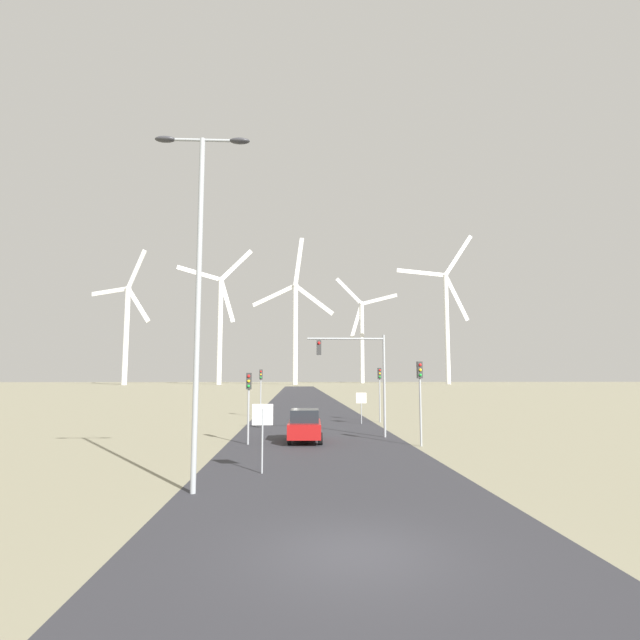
{
  "coord_description": "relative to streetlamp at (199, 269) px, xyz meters",
  "views": [
    {
      "loc": [
        -1.24,
        -10.93,
        3.7
      ],
      "look_at": [
        0.0,
        14.86,
        6.6
      ],
      "focal_mm": 28.0,
      "sensor_mm": 36.0,
      "label": 1
    }
  ],
  "objects": [
    {
      "name": "wind_turbine_left",
      "position": [
        -30.25,
        203.45,
        21.28
      ],
      "size": [
        31.95,
        9.96,
        61.09
      ],
      "color": "white",
      "rests_on": "ground"
    },
    {
      "name": "road_surface",
      "position": [
        4.48,
        42.51,
        -7.23
      ],
      "size": [
        10.0,
        240.0,
        0.01
      ],
      "color": "#2D2D33",
      "rests_on": "ground"
    },
    {
      "name": "traffic_light_post_near_left",
      "position": [
        0.65,
        11.31,
        -4.4
      ],
      "size": [
        0.28,
        0.34,
        3.87
      ],
      "color": "#93999E",
      "rests_on": "ground"
    },
    {
      "name": "stop_sign_near",
      "position": [
        1.96,
        3.17,
        -5.4
      ],
      "size": [
        0.81,
        0.07,
        2.62
      ],
      "color": "#93999E",
      "rests_on": "ground"
    },
    {
      "name": "traffic_light_post_mid_left",
      "position": [
        0.08,
        29.07,
        -4.11
      ],
      "size": [
        0.28,
        0.33,
        4.28
      ],
      "color": "#93999E",
      "rests_on": "ground"
    },
    {
      "name": "car_approaching",
      "position": [
        3.74,
        12.19,
        -6.32
      ],
      "size": [
        1.93,
        4.16,
        1.83
      ],
      "color": "maroon",
      "rests_on": "ground"
    },
    {
      "name": "ground_plane",
      "position": [
        4.48,
        -5.49,
        -7.24
      ],
      "size": [
        600.0,
        600.0,
        0.0
      ],
      "primitive_type": "plane",
      "color": "gray"
    },
    {
      "name": "traffic_light_post_mid_right",
      "position": [
        10.02,
        23.95,
        -4.07
      ],
      "size": [
        0.28,
        0.34,
        4.34
      ],
      "color": "#93999E",
      "rests_on": "ground"
    },
    {
      "name": "stop_sign_far",
      "position": [
        8.35,
        22.71,
        -5.57
      ],
      "size": [
        0.81,
        0.07,
        2.39
      ],
      "color": "#93999E",
      "rests_on": "ground"
    },
    {
      "name": "traffic_light_post_near_right",
      "position": [
        9.88,
        10.18,
        -3.98
      ],
      "size": [
        0.28,
        0.33,
        4.47
      ],
      "color": "#93999E",
      "rests_on": "ground"
    },
    {
      "name": "wind_turbine_right",
      "position": [
        37.98,
        244.68,
        18.91
      ],
      "size": [
        32.37,
        5.91,
        56.4
      ],
      "color": "white",
      "rests_on": "ground"
    },
    {
      "name": "wind_turbine_far_left",
      "position": [
        -68.09,
        195.76,
        18.04
      ],
      "size": [
        27.86,
        8.97,
        57.22
      ],
      "color": "white",
      "rests_on": "ground"
    },
    {
      "name": "streetlamp",
      "position": [
        0.0,
        0.0,
        0.0
      ],
      "size": [
        3.22,
        0.32,
        11.82
      ],
      "color": "#93999E",
      "rests_on": "ground"
    },
    {
      "name": "traffic_light_mast_overhead",
      "position": [
        7.03,
        14.14,
        -2.78
      ],
      "size": [
        4.8,
        0.35,
        6.23
      ],
      "color": "#93999E",
      "rests_on": "ground"
    },
    {
      "name": "wind_turbine_far_right",
      "position": [
        73.33,
        211.25,
        24.4
      ],
      "size": [
        37.52,
        3.78,
        70.87
      ],
      "color": "white",
      "rests_on": "ground"
    },
    {
      "name": "wind_turbine_center",
      "position": [
        2.82,
        198.88,
        19.9
      ],
      "size": [
        35.81,
        12.08,
        64.32
      ],
      "color": "white",
      "rests_on": "ground"
    }
  ]
}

